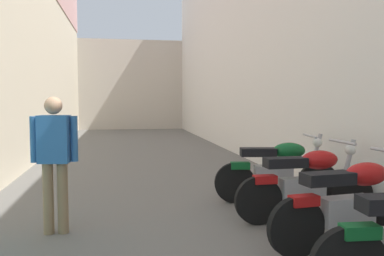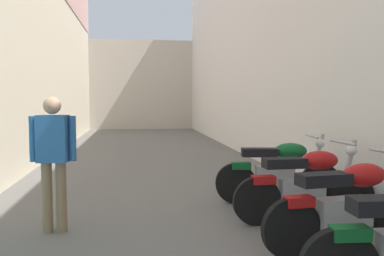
# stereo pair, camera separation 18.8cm
# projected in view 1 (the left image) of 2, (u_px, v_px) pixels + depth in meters

# --- Properties ---
(ground_plane) EXTENTS (38.58, 38.58, 0.00)m
(ground_plane) POSITION_uv_depth(u_px,v_px,m) (154.00, 181.00, 7.62)
(ground_plane) COLOR #66635E
(building_right) EXTENTS (0.45, 22.58, 7.76)m
(building_right) POSITION_uv_depth(u_px,v_px,m) (262.00, 3.00, 9.80)
(building_right) COLOR silver
(building_right) RESTS_ON ground
(building_far_end) EXTENTS (8.22, 2.00, 4.54)m
(building_far_end) POSITION_uv_depth(u_px,v_px,m) (131.00, 85.00, 21.48)
(building_far_end) COLOR beige
(building_far_end) RESTS_ON ground
(motorcycle_fifth) EXTENTS (1.85, 0.58, 1.04)m
(motorcycle_fifth) POSITION_uv_depth(u_px,v_px,m) (352.00, 202.00, 4.09)
(motorcycle_fifth) COLOR black
(motorcycle_fifth) RESTS_ON ground
(motorcycle_sixth) EXTENTS (1.85, 0.58, 1.04)m
(motorcycle_sixth) POSITION_uv_depth(u_px,v_px,m) (307.00, 182.00, 5.08)
(motorcycle_sixth) COLOR black
(motorcycle_sixth) RESTS_ON ground
(motorcycle_seventh) EXTENTS (1.84, 0.58, 1.04)m
(motorcycle_seventh) POSITION_uv_depth(u_px,v_px,m) (277.00, 169.00, 6.01)
(motorcycle_seventh) COLOR black
(motorcycle_seventh) RESTS_ON ground
(pedestrian_further_down) EXTENTS (0.52, 0.25, 1.57)m
(pedestrian_further_down) POSITION_uv_depth(u_px,v_px,m) (55.00, 154.00, 4.59)
(pedestrian_further_down) COLOR #8C7251
(pedestrian_further_down) RESTS_ON ground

